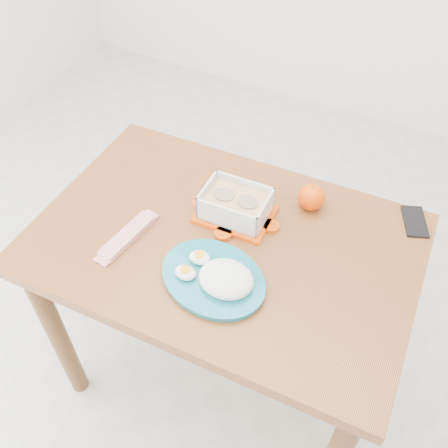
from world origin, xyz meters
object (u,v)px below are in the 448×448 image
at_px(dining_table, 224,266).
at_px(orange_fruit, 311,197).
at_px(food_container, 235,205).
at_px(rice_plate, 217,277).
at_px(smartphone, 415,221).

distance_m(dining_table, orange_fruit, 0.32).
relative_size(food_container, rice_plate, 0.64).
bearing_deg(food_container, dining_table, -85.10).
height_order(food_container, smartphone, food_container).
xyz_separation_m(dining_table, rice_plate, (0.05, -0.14, 0.14)).
relative_size(orange_fruit, rice_plate, 0.23).
height_order(rice_plate, smartphone, rice_plate).
bearing_deg(orange_fruit, rice_plate, -107.14).
bearing_deg(dining_table, food_container, 95.38).
xyz_separation_m(dining_table, food_container, (-0.01, 0.09, 0.16)).
distance_m(dining_table, food_container, 0.19).
xyz_separation_m(orange_fruit, smartphone, (0.28, 0.08, -0.03)).
bearing_deg(rice_plate, dining_table, 123.19).
relative_size(orange_fruit, smartphone, 0.64).
relative_size(food_container, orange_fruit, 2.79).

